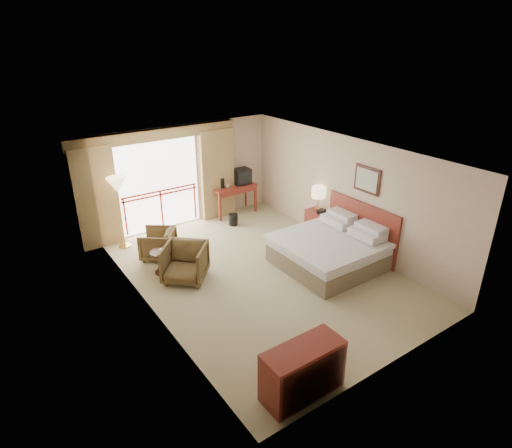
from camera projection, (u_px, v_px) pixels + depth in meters
floor at (261, 273)px, 9.45m from camera, size 7.00×7.00×0.00m
ceiling at (261, 153)px, 8.34m from camera, size 7.00×7.00×0.00m
wall_back at (186, 174)px, 11.52m from camera, size 5.00×0.00×5.00m
wall_front at (398, 294)px, 6.27m from camera, size 5.00×0.00×5.00m
wall_left at (146, 248)px, 7.60m from camera, size 0.00×7.00×7.00m
wall_right at (346, 193)px, 10.19m from camera, size 0.00×7.00×7.00m
balcony_door at (159, 185)px, 11.15m from camera, size 2.40×0.00×2.40m
balcony_railing at (161, 200)px, 11.30m from camera, size 2.09×0.03×1.02m
curtain_left at (96, 198)px, 10.18m from camera, size 1.00×0.26×2.50m
curtain_right at (216, 174)px, 11.89m from camera, size 1.00×0.26×2.50m
valance at (156, 135)px, 10.53m from camera, size 4.40×0.22×0.28m
hvac_vent at (227, 132)px, 11.76m from camera, size 0.50×0.04×0.50m
bed at (330, 250)px, 9.62m from camera, size 2.13×2.06×0.97m
headboard at (361, 229)px, 10.01m from camera, size 0.06×2.10×1.30m
framed_art at (367, 180)px, 9.52m from camera, size 0.04×0.72×0.60m
nightstand at (318, 223)px, 11.11m from camera, size 0.48×0.57×0.67m
table_lamp at (319, 192)px, 10.81m from camera, size 0.35×0.35×0.62m
phone at (321, 211)px, 10.81m from camera, size 0.24×0.21×0.09m
desk at (232, 191)px, 12.33m from camera, size 1.31×0.63×0.86m
tv at (242, 176)px, 12.27m from camera, size 0.49×0.39×0.44m
coffee_maker at (222, 183)px, 11.98m from camera, size 0.16×0.16×0.29m
cup at (228, 186)px, 12.05m from camera, size 0.07×0.07×0.10m
wastebasket at (233, 220)px, 11.73m from camera, size 0.31×0.31×0.31m
armchair_far at (159, 257)px, 10.11m from camera, size 1.06×1.05×0.69m
armchair_near at (186, 279)px, 9.21m from camera, size 1.23×1.23×0.81m
side_table at (162, 258)px, 9.31m from camera, size 0.48×0.48×0.52m
book at (161, 251)px, 9.24m from camera, size 0.17×0.22×0.02m
floor_lamp at (117, 188)px, 9.99m from camera, size 0.45×0.45×1.78m
dresser at (303, 371)px, 6.14m from camera, size 1.23×0.52×0.82m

